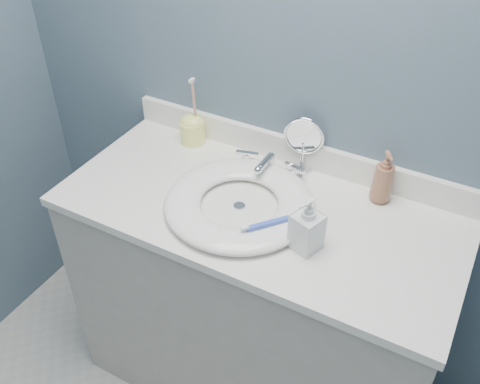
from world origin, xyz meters
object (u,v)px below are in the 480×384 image
Objects in this scene: soap_bottle_amber at (384,177)px; toothbrush_holder at (193,128)px; makeup_mirror at (304,142)px; soap_bottle_clear at (307,224)px.

toothbrush_holder reaches higher than soap_bottle_amber.
makeup_mirror is 0.40m from toothbrush_holder.
makeup_mirror is 0.79× the size of toothbrush_holder.
soap_bottle_amber is 1.04× the size of soap_bottle_clear.
toothbrush_holder reaches higher than makeup_mirror.
makeup_mirror is at bearing 140.57° from soap_bottle_amber.
makeup_mirror is 1.18× the size of soap_bottle_clear.
soap_bottle_clear is 0.67× the size of toothbrush_holder.
toothbrush_holder is (-0.67, 0.00, -0.03)m from soap_bottle_amber.
soap_bottle_clear is at bearing -28.34° from toothbrush_holder.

